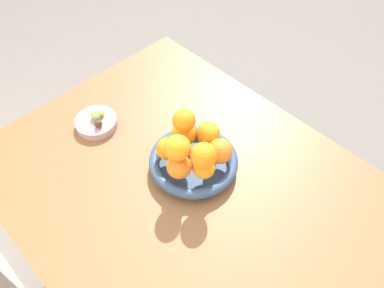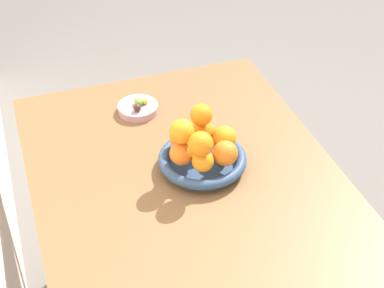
{
  "view_description": "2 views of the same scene",
  "coord_description": "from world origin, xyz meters",
  "px_view_note": "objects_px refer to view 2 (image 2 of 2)",
  "views": [
    {
      "loc": [
        -0.32,
        0.35,
        1.52
      ],
      "look_at": [
        0.1,
        -0.07,
        0.8
      ],
      "focal_mm": 35.0,
      "sensor_mm": 36.0,
      "label": 1
    },
    {
      "loc": [
        -0.99,
        0.35,
        1.72
      ],
      "look_at": [
        0.09,
        -0.02,
        0.82
      ],
      "focal_mm": 55.0,
      "sensor_mm": 36.0,
      "label": 2
    }
  ],
  "objects_px": {
    "dining_table": "(194,217)",
    "candy_ball_3": "(145,101)",
    "orange_3": "(182,153)",
    "orange_5": "(225,153)",
    "candy_ball_4": "(139,103)",
    "orange_0": "(224,138)",
    "orange_2": "(181,138)",
    "candy_ball_1": "(137,108)",
    "candy_dish": "(138,108)",
    "orange_7": "(182,132)",
    "candy_ball_2": "(139,101)",
    "fruit_bowl": "(202,161)",
    "orange_1": "(202,132)",
    "orange_8": "(201,115)",
    "orange_4": "(203,161)",
    "candy_ball_0": "(138,101)",
    "orange_6": "(201,144)"
  },
  "relations": [
    {
      "from": "dining_table",
      "to": "candy_ball_3",
      "type": "height_order",
      "value": "candy_ball_3"
    },
    {
      "from": "orange_3",
      "to": "orange_5",
      "type": "bearing_deg",
      "value": -110.04
    },
    {
      "from": "candy_ball_4",
      "to": "orange_0",
      "type": "bearing_deg",
      "value": -151.1
    },
    {
      "from": "orange_2",
      "to": "candy_ball_1",
      "type": "xyz_separation_m",
      "value": [
        0.22,
        0.06,
        -0.04
      ]
    },
    {
      "from": "candy_dish",
      "to": "orange_0",
      "type": "relative_size",
      "value": 1.9
    },
    {
      "from": "orange_5",
      "to": "candy_ball_3",
      "type": "xyz_separation_m",
      "value": [
        0.34,
        0.11,
        -0.04
      ]
    },
    {
      "from": "orange_7",
      "to": "candy_ball_2",
      "type": "bearing_deg",
      "value": 5.71
    },
    {
      "from": "candy_dish",
      "to": "candy_ball_4",
      "type": "relative_size",
      "value": 5.78
    },
    {
      "from": "fruit_bowl",
      "to": "orange_5",
      "type": "height_order",
      "value": "orange_5"
    },
    {
      "from": "orange_1",
      "to": "candy_ball_4",
      "type": "xyz_separation_m",
      "value": [
        0.23,
        0.11,
        -0.04
      ]
    },
    {
      "from": "candy_dish",
      "to": "candy_ball_4",
      "type": "distance_m",
      "value": 0.02
    },
    {
      "from": "orange_8",
      "to": "candy_ball_4",
      "type": "bearing_deg",
      "value": 22.69
    },
    {
      "from": "orange_7",
      "to": "candy_ball_4",
      "type": "bearing_deg",
      "value": 6.67
    },
    {
      "from": "orange_0",
      "to": "orange_5",
      "type": "distance_m",
      "value": 0.06
    },
    {
      "from": "candy_dish",
      "to": "orange_4",
      "type": "xyz_separation_m",
      "value": [
        -0.35,
        -0.07,
        0.06
      ]
    },
    {
      "from": "orange_2",
      "to": "candy_ball_3",
      "type": "relative_size",
      "value": 3.46
    },
    {
      "from": "fruit_bowl",
      "to": "candy_ball_1",
      "type": "xyz_separation_m",
      "value": [
        0.27,
        0.1,
        0.01
      ]
    },
    {
      "from": "candy_dish",
      "to": "candy_ball_0",
      "type": "relative_size",
      "value": 5.52
    },
    {
      "from": "fruit_bowl",
      "to": "candy_ball_4",
      "type": "bearing_deg",
      "value": 17.28
    },
    {
      "from": "dining_table",
      "to": "candy_ball_0",
      "type": "height_order",
      "value": "candy_ball_0"
    },
    {
      "from": "orange_3",
      "to": "candy_ball_0",
      "type": "relative_size",
      "value": 2.85
    },
    {
      "from": "dining_table",
      "to": "orange_5",
      "type": "bearing_deg",
      "value": -71.16
    },
    {
      "from": "orange_1",
      "to": "dining_table",
      "type": "bearing_deg",
      "value": 152.64
    },
    {
      "from": "orange_7",
      "to": "candy_ball_3",
      "type": "distance_m",
      "value": 0.31
    },
    {
      "from": "orange_0",
      "to": "orange_1",
      "type": "bearing_deg",
      "value": 47.57
    },
    {
      "from": "fruit_bowl",
      "to": "orange_8",
      "type": "height_order",
      "value": "orange_8"
    },
    {
      "from": "orange_7",
      "to": "orange_8",
      "type": "distance_m",
      "value": 0.08
    },
    {
      "from": "fruit_bowl",
      "to": "orange_4",
      "type": "height_order",
      "value": "orange_4"
    },
    {
      "from": "fruit_bowl",
      "to": "orange_8",
      "type": "relative_size",
      "value": 3.97
    },
    {
      "from": "orange_7",
      "to": "candy_ball_2",
      "type": "height_order",
      "value": "orange_7"
    },
    {
      "from": "orange_2",
      "to": "orange_7",
      "type": "relative_size",
      "value": 0.92
    },
    {
      "from": "orange_6",
      "to": "candy_ball_4",
      "type": "xyz_separation_m",
      "value": [
        0.35,
        0.06,
        -0.09
      ]
    },
    {
      "from": "orange_6",
      "to": "candy_ball_4",
      "type": "relative_size",
      "value": 3.05
    },
    {
      "from": "dining_table",
      "to": "orange_3",
      "type": "bearing_deg",
      "value": 7.6
    },
    {
      "from": "orange_8",
      "to": "candy_ball_3",
      "type": "xyz_separation_m",
      "value": [
        0.25,
        0.08,
        -0.1
      ]
    },
    {
      "from": "orange_1",
      "to": "orange_4",
      "type": "bearing_deg",
      "value": 160.86
    },
    {
      "from": "dining_table",
      "to": "orange_2",
      "type": "height_order",
      "value": "orange_2"
    },
    {
      "from": "orange_2",
      "to": "candy_ball_3",
      "type": "distance_m",
      "value": 0.25
    },
    {
      "from": "orange_2",
      "to": "candy_ball_2",
      "type": "bearing_deg",
      "value": 10.0
    },
    {
      "from": "candy_dish",
      "to": "orange_3",
      "type": "height_order",
      "value": "orange_3"
    },
    {
      "from": "dining_table",
      "to": "candy_ball_4",
      "type": "height_order",
      "value": "candy_ball_4"
    },
    {
      "from": "orange_4",
      "to": "orange_7",
      "type": "relative_size",
      "value": 0.89
    },
    {
      "from": "candy_dish",
      "to": "orange_1",
      "type": "distance_m",
      "value": 0.27
    },
    {
      "from": "orange_1",
      "to": "candy_ball_0",
      "type": "bearing_deg",
      "value": 23.62
    },
    {
      "from": "fruit_bowl",
      "to": "candy_dish",
      "type": "relative_size",
      "value": 1.93
    },
    {
      "from": "orange_4",
      "to": "candy_ball_0",
      "type": "xyz_separation_m",
      "value": [
        0.35,
        0.07,
        -0.03
      ]
    },
    {
      "from": "orange_6",
      "to": "orange_7",
      "type": "height_order",
      "value": "orange_7"
    },
    {
      "from": "orange_0",
      "to": "orange_7",
      "type": "relative_size",
      "value": 1.01
    },
    {
      "from": "orange_5",
      "to": "orange_7",
      "type": "distance_m",
      "value": 0.12
    },
    {
      "from": "orange_1",
      "to": "candy_ball_3",
      "type": "relative_size",
      "value": 3.83
    }
  ]
}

